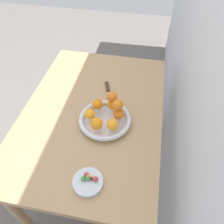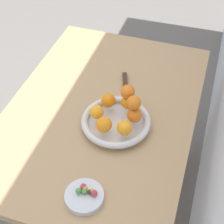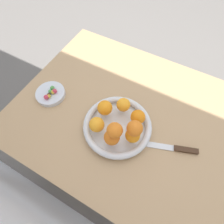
# 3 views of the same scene
# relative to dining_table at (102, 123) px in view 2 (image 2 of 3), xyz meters

# --- Properties ---
(ground_plane) EXTENTS (6.00, 6.00, 0.00)m
(ground_plane) POSITION_rel_dining_table_xyz_m (0.00, 0.00, -0.65)
(ground_plane) COLOR slate
(dining_table) EXTENTS (1.10, 0.76, 0.74)m
(dining_table) POSITION_rel_dining_table_xyz_m (0.00, 0.00, 0.00)
(dining_table) COLOR tan
(dining_table) RESTS_ON ground_plane
(fruit_bowl) EXTENTS (0.27, 0.27, 0.04)m
(fruit_bowl) POSITION_rel_dining_table_xyz_m (0.07, 0.09, 0.11)
(fruit_bowl) COLOR silver
(fruit_bowl) RESTS_ON dining_table
(candy_dish) EXTENTS (0.13, 0.13, 0.02)m
(candy_dish) POSITION_rel_dining_table_xyz_m (0.41, 0.09, 0.10)
(candy_dish) COLOR silver
(candy_dish) RESTS_ON dining_table
(orange_0) EXTENTS (0.06, 0.06, 0.06)m
(orange_0) POSITION_rel_dining_table_xyz_m (0.13, 0.14, 0.16)
(orange_0) COLOR orange
(orange_0) RESTS_ON fruit_bowl
(orange_1) EXTENTS (0.06, 0.06, 0.06)m
(orange_1) POSITION_rel_dining_table_xyz_m (0.06, 0.15, 0.16)
(orange_1) COLOR orange
(orange_1) RESTS_ON fruit_bowl
(orange_2) EXTENTS (0.05, 0.05, 0.05)m
(orange_2) POSITION_rel_dining_table_xyz_m (0.00, 0.11, 0.16)
(orange_2) COLOR orange
(orange_2) RESTS_ON fruit_bowl
(orange_3) EXTENTS (0.06, 0.06, 0.06)m
(orange_3) POSITION_rel_dining_table_xyz_m (0.01, 0.04, 0.16)
(orange_3) COLOR orange
(orange_3) RESTS_ON fruit_bowl
(orange_4) EXTENTS (0.05, 0.05, 0.05)m
(orange_4) POSITION_rel_dining_table_xyz_m (0.09, 0.01, 0.16)
(orange_4) COLOR orange
(orange_4) RESTS_ON fruit_bowl
(orange_5) EXTENTS (0.06, 0.06, 0.06)m
(orange_5) POSITION_rel_dining_table_xyz_m (0.14, 0.06, 0.16)
(orange_5) COLOR orange
(orange_5) RESTS_ON fruit_bowl
(orange_6) EXTENTS (0.06, 0.06, 0.06)m
(orange_6) POSITION_rel_dining_table_xyz_m (-0.00, 0.11, 0.21)
(orange_6) COLOR orange
(orange_6) RESTS_ON orange_2
(orange_7) EXTENTS (0.05, 0.05, 0.05)m
(orange_7) POSITION_rel_dining_table_xyz_m (0.05, 0.15, 0.21)
(orange_7) COLOR orange
(orange_7) RESTS_ON orange_1
(candy_ball_0) EXTENTS (0.02, 0.02, 0.02)m
(candy_ball_0) POSITION_rel_dining_table_xyz_m (0.40, 0.10, 0.12)
(candy_ball_0) COLOR #472819
(candy_ball_0) RESTS_ON candy_dish
(candy_ball_1) EXTENTS (0.02, 0.02, 0.02)m
(candy_ball_1) POSITION_rel_dining_table_xyz_m (0.40, 0.12, 0.12)
(candy_ball_1) COLOR #C6384C
(candy_ball_1) RESTS_ON candy_dish
(candy_ball_2) EXTENTS (0.02, 0.02, 0.02)m
(candy_ball_2) POSITION_rel_dining_table_xyz_m (0.39, 0.07, 0.12)
(candy_ball_2) COLOR #C6384C
(candy_ball_2) RESTS_ON candy_dish
(candy_ball_3) EXTENTS (0.02, 0.02, 0.02)m
(candy_ball_3) POSITION_rel_dining_table_xyz_m (0.40, 0.11, 0.12)
(candy_ball_3) COLOR gold
(candy_ball_3) RESTS_ON candy_dish
(candy_ball_4) EXTENTS (0.02, 0.02, 0.02)m
(candy_ball_4) POSITION_rel_dining_table_xyz_m (0.41, 0.08, 0.12)
(candy_ball_4) COLOR #4C9947
(candy_ball_4) RESTS_ON candy_dish
(candy_ball_5) EXTENTS (0.02, 0.02, 0.02)m
(candy_ball_5) POSITION_rel_dining_table_xyz_m (0.39, 0.08, 0.12)
(candy_ball_5) COLOR gold
(candy_ball_5) RESTS_ON candy_dish
(candy_ball_6) EXTENTS (0.02, 0.02, 0.02)m
(candy_ball_6) POSITION_rel_dining_table_xyz_m (0.41, 0.07, 0.12)
(candy_ball_6) COLOR #4C9947
(candy_ball_6) RESTS_ON candy_dish
(knife) EXTENTS (0.25, 0.11, 0.01)m
(knife) POSITION_rel_dining_table_xyz_m (-0.14, 0.06, 0.09)
(knife) COLOR #3F2819
(knife) RESTS_ON dining_table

